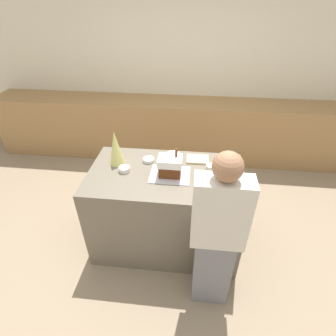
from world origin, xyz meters
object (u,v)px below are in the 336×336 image
(decorative_tree, at_px, (116,148))
(candy_bowl_behind_tray, at_px, (173,155))
(candy_bowl_far_right, at_px, (211,167))
(candy_bowl_center_rear, at_px, (149,160))
(cookbook, at_px, (197,159))
(baking_tray, at_px, (170,175))
(gingerbread_house, at_px, (170,166))
(candy_bowl_far_left, at_px, (124,169))
(person, at_px, (217,236))
(mug, at_px, (202,191))

(decorative_tree, distance_m, candy_bowl_behind_tray, 0.60)
(candy_bowl_behind_tray, xyz_separation_m, candy_bowl_far_right, (0.39, -0.19, 0.00))
(candy_bowl_center_rear, height_order, cookbook, candy_bowl_center_rear)
(baking_tray, height_order, gingerbread_house, gingerbread_house)
(decorative_tree, height_order, candy_bowl_far_left, decorative_tree)
(person, bearing_deg, baking_tray, 126.36)
(candy_bowl_far_left, relative_size, person, 0.07)
(baking_tray, bearing_deg, candy_bowl_far_left, 177.85)
(gingerbread_house, relative_size, mug, 2.96)
(candy_bowl_far_left, bearing_deg, candy_bowl_far_right, 8.68)
(gingerbread_house, bearing_deg, candy_bowl_behind_tray, 90.27)
(candy_bowl_far_right, bearing_deg, cookbook, 131.93)
(mug, xyz_separation_m, person, (0.13, -0.32, -0.18))
(candy_bowl_far_left, distance_m, person, 1.07)
(candy_bowl_far_right, relative_size, mug, 1.03)
(decorative_tree, distance_m, mug, 0.95)
(gingerbread_house, distance_m, cookbook, 0.40)
(cookbook, bearing_deg, candy_bowl_far_right, -48.07)
(baking_tray, xyz_separation_m, cookbook, (0.25, 0.29, 0.01))
(decorative_tree, xyz_separation_m, mug, (0.85, -0.41, -0.13))
(gingerbread_house, bearing_deg, cookbook, 48.71)
(mug, bearing_deg, candy_bowl_behind_tray, 116.95)
(candy_bowl_far_left, bearing_deg, candy_bowl_behind_tray, 35.39)
(candy_bowl_far_left, xyz_separation_m, candy_bowl_far_right, (0.83, 0.13, -0.00))
(candy_bowl_behind_tray, relative_size, candy_bowl_far_right, 1.48)
(candy_bowl_center_rear, distance_m, person, 1.05)
(baking_tray, bearing_deg, candy_bowl_behind_tray, 90.20)
(decorative_tree, relative_size, candy_bowl_behind_tray, 2.58)
(baking_tray, bearing_deg, candy_bowl_center_rear, 138.70)
(decorative_tree, relative_size, candy_bowl_far_right, 3.81)
(gingerbread_house, relative_size, candy_bowl_behind_tray, 1.95)
(baking_tray, distance_m, gingerbread_house, 0.10)
(baking_tray, relative_size, mug, 4.17)
(decorative_tree, height_order, cookbook, decorative_tree)
(candy_bowl_far_right, xyz_separation_m, person, (0.04, -0.72, -0.16))
(gingerbread_house, xyz_separation_m, candy_bowl_far_left, (-0.44, 0.02, -0.08))
(gingerbread_house, xyz_separation_m, cookbook, (0.25, 0.29, -0.10))
(baking_tray, bearing_deg, mug, -41.14)
(candy_bowl_behind_tray, distance_m, cookbook, 0.26)
(decorative_tree, relative_size, cookbook, 1.59)
(candy_bowl_center_rear, bearing_deg, candy_bowl_behind_tray, 26.40)
(decorative_tree, xyz_separation_m, candy_bowl_behind_tray, (0.54, 0.19, -0.16))
(decorative_tree, relative_size, person, 0.23)
(decorative_tree, relative_size, mug, 3.93)
(candy_bowl_behind_tray, relative_size, candy_bowl_far_left, 1.28)
(gingerbread_house, bearing_deg, mug, -41.20)
(candy_bowl_far_left, xyz_separation_m, person, (0.87, -0.60, -0.16))
(candy_bowl_behind_tray, height_order, candy_bowl_far_right, candy_bowl_far_right)
(baking_tray, xyz_separation_m, candy_bowl_far_left, (-0.44, 0.02, 0.02))
(mug, bearing_deg, decorative_tree, 154.29)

